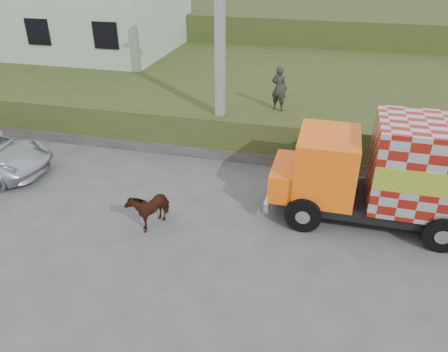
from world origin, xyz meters
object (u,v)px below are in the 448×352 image
(utility_pole, at_px, (220,40))
(cow, at_px, (149,207))
(cargo_truck, at_px, (415,174))
(pedestrian, at_px, (279,88))

(utility_pole, distance_m, cow, 6.07)
(utility_pole, height_order, cow, utility_pole)
(cargo_truck, height_order, cow, cargo_truck)
(utility_pole, xyz_separation_m, cow, (-0.77, -4.88, -3.53))
(utility_pole, relative_size, cow, 6.18)
(cow, xyz_separation_m, pedestrian, (2.68, 5.86, 1.75))
(cow, bearing_deg, pedestrian, 84.93)
(utility_pole, bearing_deg, pedestrian, 27.06)
(cow, height_order, pedestrian, pedestrian)
(cargo_truck, relative_size, pedestrian, 4.24)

